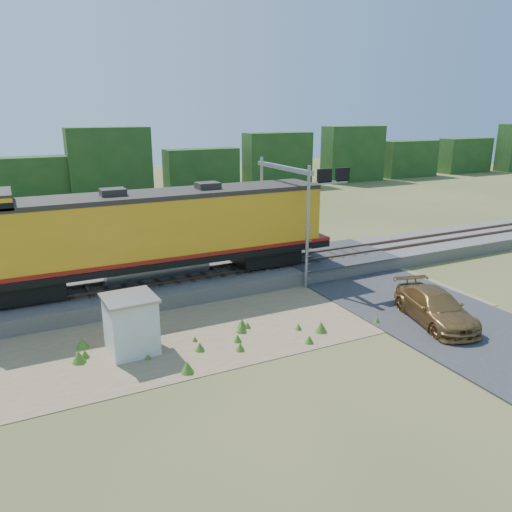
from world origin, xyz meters
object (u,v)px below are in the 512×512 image
shed (131,324)px  locomotive (150,232)px  signal_gantry (294,192)px  car (435,307)px

shed → locomotive: bearing=64.9°
locomotive → shed: 7.09m
signal_gantry → car: size_ratio=1.31×
shed → signal_gantry: signal_gantry is taller
locomotive → car: (11.08, -9.61, -2.79)m
car → signal_gantry: bearing=121.1°
shed → car: 14.07m
locomotive → shed: locomotive is taller
locomotive → shed: bearing=-112.5°
shed → signal_gantry: size_ratio=0.36×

